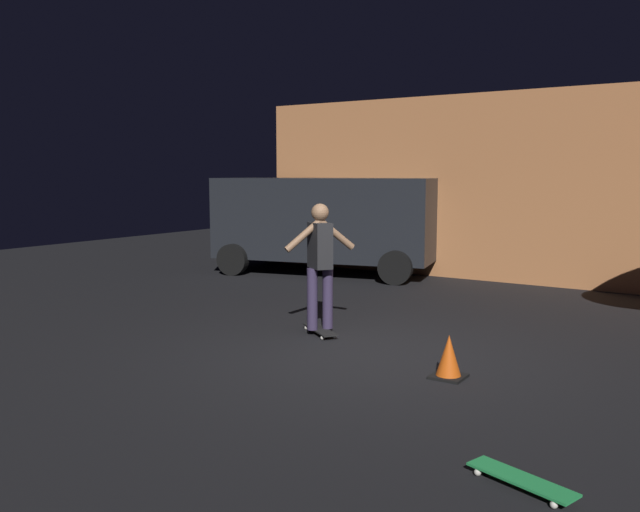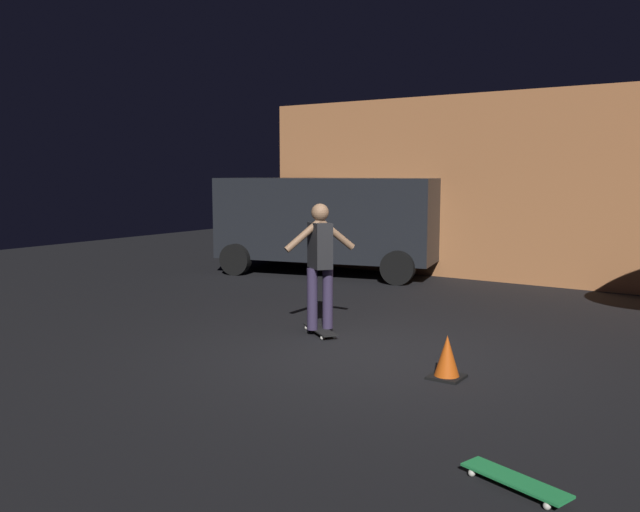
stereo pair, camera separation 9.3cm
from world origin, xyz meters
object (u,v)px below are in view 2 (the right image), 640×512
Objects in this scene: skateboard_ridden at (320,330)px; traffic_cone at (447,359)px; skateboard_spare at (515,481)px; parked_van at (329,219)px; skater at (320,257)px.

traffic_cone is (2.18, -0.86, 0.16)m from skateboard_ridden.
skateboard_spare is 2.45m from traffic_cone.
parked_van is 6.53× the size of skateboard_ridden.
skateboard_spare is 4.68m from skater.
parked_van reaches higher than skateboard_ridden.
parked_van is 5.61m from skateboard_ridden.
parked_van is 10.68× the size of traffic_cone.
skateboard_ridden is at bearing 140.82° from skateboard_spare.
traffic_cone is (2.18, -0.86, -0.83)m from skater.
skateboard_spare is (3.55, -2.89, 0.00)m from skateboard_ridden.
skater reaches higher than traffic_cone.
skater reaches higher than skateboard_ridden.
parked_van is 5.50m from skater.
skateboard_ridden is 1.64× the size of traffic_cone.
traffic_cone reaches higher than skateboard_spare.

